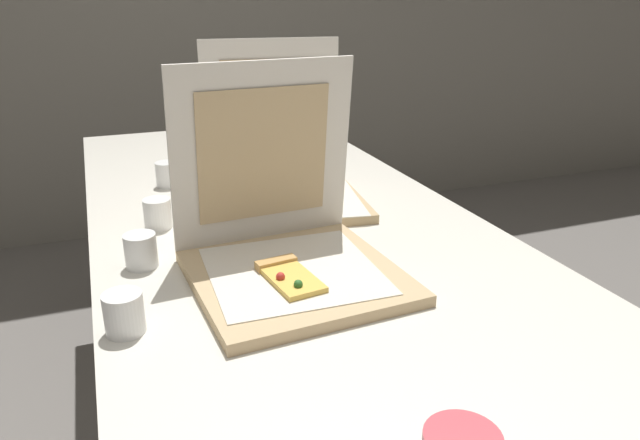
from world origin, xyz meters
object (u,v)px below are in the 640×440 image
table (288,240)px  pizza_box_middle (283,179)px  cup_white_far (167,174)px  cup_white_near_center (141,251)px  pizza_box_front (288,248)px  cup_white_mid (158,213)px  cup_white_near_left (124,313)px

table → pizza_box_middle: size_ratio=5.12×
cup_white_far → cup_white_near_center: (-0.12, -0.50, 0.00)m
pizza_box_middle → cup_white_near_center: pizza_box_middle is taller
table → pizza_box_middle: pizza_box_middle is taller
pizza_box_middle → cup_white_far: size_ratio=6.15×
pizza_box_front → cup_white_mid: bearing=117.7°
table → cup_white_mid: cup_white_mid is taller
cup_white_mid → cup_white_far: size_ratio=1.00×
table → cup_white_near_center: (-0.34, -0.13, 0.08)m
cup_white_near_left → cup_white_far: bearing=77.5°
pizza_box_front → table: bearing=69.0°
pizza_box_middle → cup_white_near_center: 0.47m
pizza_box_front → cup_white_near_left: (-0.30, -0.10, -0.02)m
cup_white_far → cup_white_near_center: bearing=-103.1°
table → cup_white_near_left: (-0.39, -0.36, 0.08)m
pizza_box_middle → cup_white_near_center: (-0.38, -0.28, -0.02)m
pizza_box_front → cup_white_near_left: 0.32m
cup_white_mid → table: bearing=-14.4°
pizza_box_front → cup_white_near_center: size_ratio=5.79×
cup_white_near_left → cup_white_near_center: (0.05, 0.24, 0.00)m
table → cup_white_far: bearing=120.9°
table → cup_white_far: (-0.22, 0.37, 0.08)m
cup_white_far → table: bearing=-59.1°
pizza_box_front → pizza_box_middle: bearing=70.2°
table → cup_white_near_center: bearing=-159.7°
table → pizza_box_middle: bearing=75.8°
pizza_box_middle → cup_white_mid: bearing=-158.6°
pizza_box_middle → cup_white_far: bearing=147.5°
table → pizza_box_middle: 0.19m
pizza_box_front → cup_white_mid: pizza_box_front is taller
cup_white_near_left → cup_white_mid: size_ratio=1.00×
pizza_box_front → cup_white_far: size_ratio=5.79×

